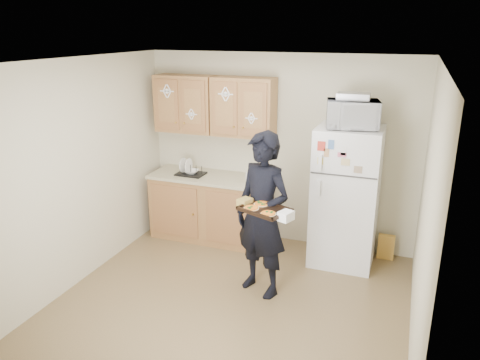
{
  "coord_description": "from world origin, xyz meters",
  "views": [
    {
      "loc": [
        1.61,
        -3.97,
        2.79
      ],
      "look_at": [
        -0.04,
        0.45,
        1.25
      ],
      "focal_mm": 35.0,
      "sensor_mm": 36.0,
      "label": 1
    }
  ],
  "objects_px": {
    "baking_tray": "(265,210)",
    "refrigerator": "(346,197)",
    "microwave": "(352,114)",
    "person": "(262,215)",
    "dish_rack": "(191,169)"
  },
  "relations": [
    {
      "from": "refrigerator",
      "to": "microwave",
      "type": "xyz_separation_m",
      "value": [
        0.01,
        -0.05,
        1.01
      ]
    },
    {
      "from": "dish_rack",
      "to": "person",
      "type": "bearing_deg",
      "value": -37.49
    },
    {
      "from": "baking_tray",
      "to": "dish_rack",
      "type": "xyz_separation_m",
      "value": [
        -1.46,
        1.31,
        -0.1
      ]
    },
    {
      "from": "baking_tray",
      "to": "microwave",
      "type": "height_order",
      "value": "microwave"
    },
    {
      "from": "baking_tray",
      "to": "dish_rack",
      "type": "distance_m",
      "value": 1.97
    },
    {
      "from": "baking_tray",
      "to": "refrigerator",
      "type": "bearing_deg",
      "value": 86.5
    },
    {
      "from": "microwave",
      "to": "baking_tray",
      "type": "bearing_deg",
      "value": -128.52
    },
    {
      "from": "baking_tray",
      "to": "microwave",
      "type": "xyz_separation_m",
      "value": [
        0.63,
        1.25,
        0.78
      ]
    },
    {
      "from": "person",
      "to": "dish_rack",
      "type": "xyz_separation_m",
      "value": [
        -1.35,
        1.03,
        0.07
      ]
    },
    {
      "from": "baking_tray",
      "to": "dish_rack",
      "type": "relative_size",
      "value": 1.25
    },
    {
      "from": "refrigerator",
      "to": "microwave",
      "type": "relative_size",
      "value": 2.96
    },
    {
      "from": "person",
      "to": "microwave",
      "type": "height_order",
      "value": "microwave"
    },
    {
      "from": "microwave",
      "to": "dish_rack",
      "type": "bearing_deg",
      "value": 166.41
    },
    {
      "from": "refrigerator",
      "to": "person",
      "type": "height_order",
      "value": "person"
    },
    {
      "from": "baking_tray",
      "to": "microwave",
      "type": "bearing_deg",
      "value": 85.16
    }
  ]
}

